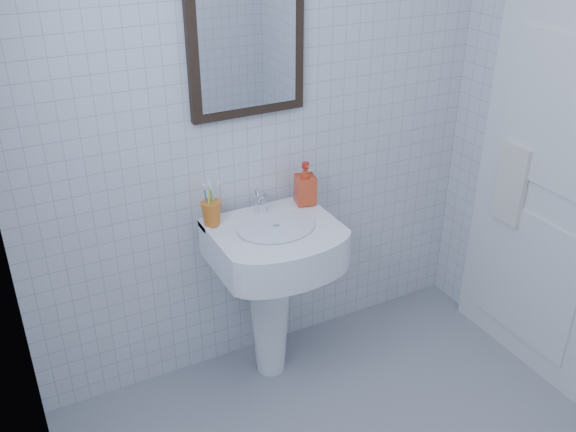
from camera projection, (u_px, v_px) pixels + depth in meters
wall_back at (261, 109)px, 2.73m from camera, size 2.20×0.02×2.50m
wall_left at (31, 350)px, 1.34m from camera, size 0.02×2.40×2.50m
washbasin at (271, 274)px, 2.86m from camera, size 0.54×0.39×0.83m
faucet at (261, 203)px, 2.79m from camera, size 0.05×0.10×0.12m
toothbrush_cup at (211, 213)px, 2.69m from camera, size 0.11×0.11×0.10m
soap_dispenser at (305, 183)px, 2.85m from camera, size 0.10×0.11×0.19m
wall_mirror at (247, 40)px, 2.55m from camera, size 0.50×0.04×0.62m
bathroom_door at (552, 170)px, 2.78m from camera, size 0.04×0.80×2.00m
towel_ring at (521, 147)px, 2.88m from camera, size 0.01×0.18×0.18m
hand_towel at (511, 184)px, 2.95m from camera, size 0.03×0.16×0.38m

